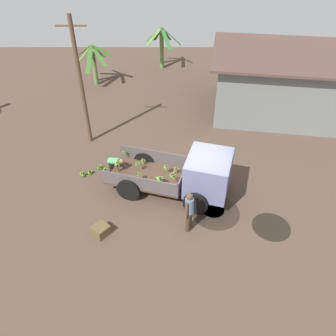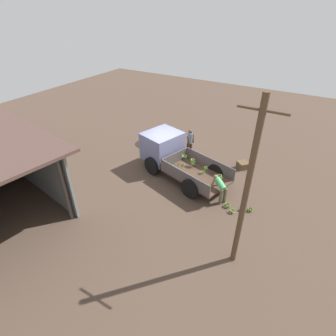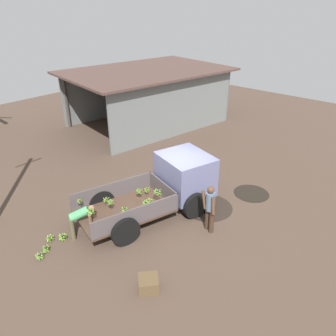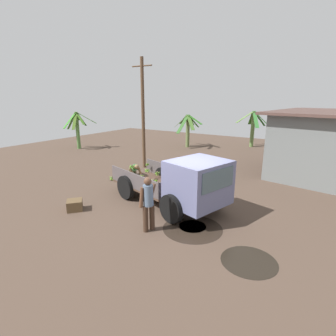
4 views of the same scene
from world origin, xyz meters
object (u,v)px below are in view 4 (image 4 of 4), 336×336
person_worker_loading (134,171)px  banana_bunch_on_ground_1 (119,178)px  cargo_truck (187,184)px  banana_bunch_on_ground_3 (112,178)px  utility_pole (143,113)px  wooden_crate_0 (75,205)px  banana_bunch_on_ground_0 (130,180)px  banana_bunch_on_ground_2 (129,178)px  person_foreground_visitor (148,202)px

person_worker_loading → banana_bunch_on_ground_1: person_worker_loading is taller
person_worker_loading → cargo_truck: bearing=15.4°
banana_bunch_on_ground_3 → cargo_truck: bearing=-13.7°
utility_pole → wooden_crate_0: size_ratio=11.35×
banana_bunch_on_ground_0 → banana_bunch_on_ground_2: size_ratio=1.15×
banana_bunch_on_ground_2 → wooden_crate_0: 3.75m
person_foreground_visitor → person_worker_loading: size_ratio=1.52×
person_worker_loading → wooden_crate_0: 3.18m
banana_bunch_on_ground_2 → banana_bunch_on_ground_3: (-0.63, -0.49, -0.00)m
banana_bunch_on_ground_2 → utility_pole: bearing=109.5°
banana_bunch_on_ground_2 → banana_bunch_on_ground_3: bearing=-142.1°
banana_bunch_on_ground_0 → wooden_crate_0: wooden_crate_0 is taller
banana_bunch_on_ground_3 → person_foreground_visitor: bearing=-33.9°
banana_bunch_on_ground_1 → banana_bunch_on_ground_3: (-0.29, -0.14, -0.00)m
utility_pole → person_foreground_visitor: (4.56, -5.71, -2.09)m
cargo_truck → wooden_crate_0: cargo_truck is taller
banana_bunch_on_ground_3 → banana_bunch_on_ground_2: bearing=37.9°
wooden_crate_0 → person_worker_loading: bearing=87.6°
banana_bunch_on_ground_1 → wooden_crate_0: (1.02, -3.34, 0.07)m
banana_bunch_on_ground_0 → person_foreground_visitor: bearing=-42.7°
person_worker_loading → banana_bunch_on_ground_3: bearing=-148.4°
cargo_truck → banana_bunch_on_ground_3: 4.93m
cargo_truck → person_foreground_visitor: cargo_truck is taller
banana_bunch_on_ground_3 → wooden_crate_0: 3.45m
cargo_truck → person_worker_loading: size_ratio=4.62×
person_worker_loading → banana_bunch_on_ground_3: (-1.44, 0.06, -0.58)m
person_worker_loading → banana_bunch_on_ground_0: (-0.51, 0.29, -0.57)m
person_worker_loading → banana_bunch_on_ground_0: person_worker_loading is taller
cargo_truck → banana_bunch_on_ground_2: 4.49m
person_worker_loading → banana_bunch_on_ground_2: person_worker_loading is taller
banana_bunch_on_ground_2 → banana_bunch_on_ground_0: bearing=-40.1°
wooden_crate_0 → banana_bunch_on_ground_0: bearing=96.3°
wooden_crate_0 → banana_bunch_on_ground_2: bearing=100.4°
cargo_truck → person_foreground_visitor: size_ratio=3.05×
banana_bunch_on_ground_2 → banana_bunch_on_ground_3: size_ratio=0.86×
cargo_truck → banana_bunch_on_ground_3: bearing=-177.5°
person_worker_loading → banana_bunch_on_ground_1: bearing=-155.7°
person_foreground_visitor → banana_bunch_on_ground_3: (-4.38, 2.95, -0.82)m
utility_pole → person_foreground_visitor: bearing=-51.4°
banana_bunch_on_ground_0 → wooden_crate_0: bearing=-83.7°
banana_bunch_on_ground_1 → wooden_crate_0: bearing=-73.0°
banana_bunch_on_ground_1 → wooden_crate_0: 3.49m
banana_bunch_on_ground_1 → cargo_truck: bearing=-16.2°
person_foreground_visitor → banana_bunch_on_ground_2: 5.15m
utility_pole → banana_bunch_on_ground_2: bearing=-70.5°
utility_pole → wooden_crate_0: utility_pole is taller
cargo_truck → banana_bunch_on_ground_0: bearing=176.1°
banana_bunch_on_ground_2 → wooden_crate_0: size_ratio=0.46×
utility_pole → banana_bunch_on_ground_0: bearing=-66.4°
banana_bunch_on_ground_0 → banana_bunch_on_ground_2: 0.39m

